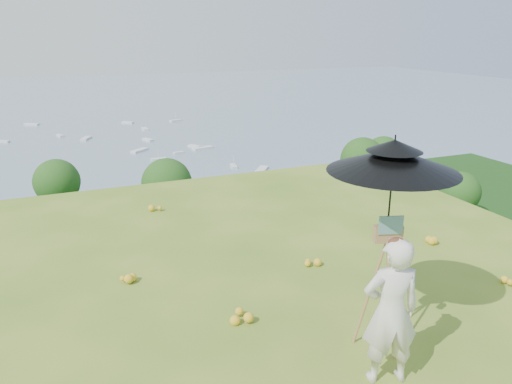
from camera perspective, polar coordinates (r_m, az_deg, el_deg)
name	(u,v)px	position (r m, az deg, el deg)	size (l,w,h in m)	color
ground	(182,368)	(5.79, -8.45, -19.24)	(14.00, 14.00, 0.00)	#4F7421
shoreline_tier	(77,281)	(88.78, -19.73, -9.60)	(170.00, 28.00, 8.00)	gray
bay_water	(52,117)	(247.37, -22.25, 7.91)	(700.00, 700.00, 0.00)	slate
slope_trees	(82,268)	(43.63, -19.22, -8.19)	(110.00, 50.00, 6.00)	#184B16
harbor_town	(73,245)	(86.09, -20.18, -5.75)	(110.00, 22.00, 5.00)	silver
moored_boats	(15,158)	(170.02, -25.88, 3.52)	(140.00, 140.00, 0.70)	silver
wildflowers	(176,350)	(5.95, -9.10, -17.39)	(10.00, 10.50, 0.12)	gold
painter	(391,312)	(5.30, 15.13, -13.07)	(0.59, 0.38, 1.60)	silver
field_easel	(384,282)	(5.83, 14.39, -9.94)	(0.61, 0.61, 1.62)	#9D6C41
sun_umbrella	(391,188)	(5.44, 15.17, 0.44)	(1.38, 1.38, 1.14)	black
painter_cap	(397,242)	(4.96, 15.84, -5.53)	(0.18, 0.22, 0.10)	#CB6F70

